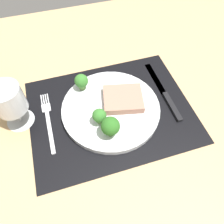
% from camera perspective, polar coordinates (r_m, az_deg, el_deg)
% --- Properties ---
extents(ground_plane, '(1.40, 1.10, 0.03)m').
position_cam_1_polar(ground_plane, '(0.62, -0.31, -0.52)').
color(ground_plane, tan).
extents(placemat, '(0.44, 0.34, 0.00)m').
position_cam_1_polar(placemat, '(0.60, -0.32, 0.37)').
color(placemat, black).
rests_on(placemat, ground_plane).
extents(plate, '(0.26, 0.26, 0.02)m').
position_cam_1_polar(plate, '(0.60, -0.33, 0.89)').
color(plate, silver).
rests_on(plate, placemat).
extents(steak, '(0.12, 0.11, 0.02)m').
position_cam_1_polar(steak, '(0.59, 2.87, 3.42)').
color(steak, tan).
rests_on(steak, plate).
extents(broccoli_back_left, '(0.04, 0.04, 0.05)m').
position_cam_1_polar(broccoli_back_left, '(0.54, -3.31, -1.01)').
color(broccoli_back_left, '#6B994C').
rests_on(broccoli_back_left, plate).
extents(broccoli_front_edge, '(0.04, 0.04, 0.05)m').
position_cam_1_polar(broccoli_front_edge, '(0.62, -7.96, 7.91)').
color(broccoli_front_edge, '#5B8942').
rests_on(broccoli_front_edge, plate).
extents(broccoli_center, '(0.05, 0.05, 0.06)m').
position_cam_1_polar(broccoli_center, '(0.51, -0.43, -3.76)').
color(broccoli_center, '#5B8942').
rests_on(broccoli_center, plate).
extents(fork, '(0.02, 0.19, 0.01)m').
position_cam_1_polar(fork, '(0.60, -16.20, -2.19)').
color(fork, silver).
rests_on(fork, placemat).
extents(knife, '(0.02, 0.23, 0.01)m').
position_cam_1_polar(knife, '(0.65, 13.67, 4.44)').
color(knife, black).
rests_on(knife, placemat).
extents(wine_glass, '(0.08, 0.08, 0.13)m').
position_cam_1_polar(wine_glass, '(0.57, -25.17, 2.51)').
color(wine_glass, silver).
rests_on(wine_glass, ground_plane).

